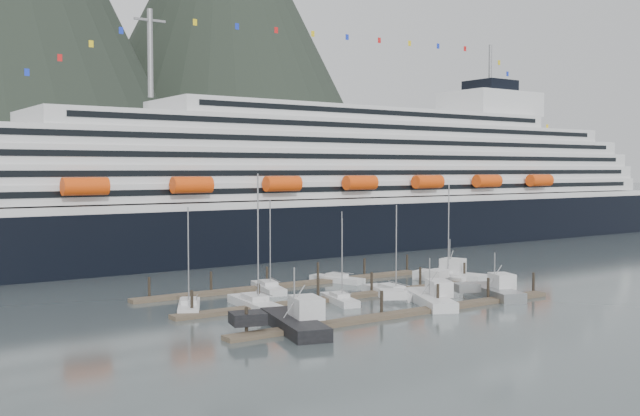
% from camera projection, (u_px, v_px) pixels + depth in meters
% --- Properties ---
extents(ground, '(1600.00, 1600.00, 0.00)m').
position_uv_depth(ground, '(385.00, 299.00, 99.10)').
color(ground, '#4E5B5C').
rests_on(ground, ground).
extents(cruise_ship, '(210.00, 30.40, 50.30)m').
position_uv_depth(cruise_ship, '(329.00, 193.00, 160.62)').
color(cruise_ship, black).
rests_on(cruise_ship, ground).
extents(dock_near, '(48.18, 2.28, 3.20)m').
position_uv_depth(dock_near, '(407.00, 312.00, 88.12)').
color(dock_near, '#4C3D31').
rests_on(dock_near, ground).
extents(dock_mid, '(48.18, 2.28, 3.20)m').
position_uv_depth(dock_mid, '(342.00, 297.00, 98.77)').
color(dock_mid, '#4C3D31').
rests_on(dock_mid, ground).
extents(dock_far, '(48.18, 2.28, 3.20)m').
position_uv_depth(dock_far, '(289.00, 284.00, 109.41)').
color(dock_far, '#4C3D31').
rests_on(dock_far, ground).
extents(sailboat_a, '(6.07, 8.80, 13.05)m').
position_uv_depth(sailboat_a, '(189.00, 307.00, 90.75)').
color(sailboat_a, silver).
rests_on(sailboat_a, ground).
extents(sailboat_b, '(4.13, 11.37, 17.17)m').
position_uv_depth(sailboat_b, '(255.00, 304.00, 92.32)').
color(sailboat_b, silver).
rests_on(sailboat_b, ground).
extents(sailboat_c, '(4.16, 8.53, 11.29)m').
position_uv_depth(sailboat_c, '(340.00, 300.00, 95.85)').
color(sailboat_c, silver).
rests_on(sailboat_c, ground).
extents(sailboat_d, '(3.62, 11.13, 12.83)m').
position_uv_depth(sailboat_d, '(391.00, 293.00, 101.26)').
color(sailboat_d, silver).
rests_on(sailboat_d, ground).
extents(sailboat_e, '(4.85, 9.98, 13.29)m').
position_uv_depth(sailboat_e, '(268.00, 288.00, 105.01)').
color(sailboat_e, silver).
rests_on(sailboat_e, ground).
extents(sailboat_g, '(4.82, 9.24, 11.15)m').
position_uv_depth(sailboat_g, '(337.00, 280.00, 113.54)').
color(sailboat_g, silver).
rests_on(sailboat_g, ground).
extents(sailboat_h, '(3.31, 10.11, 15.32)m').
position_uv_depth(sailboat_h, '(443.00, 278.00, 115.09)').
color(sailboat_h, silver).
rests_on(sailboat_h, ground).
extents(trawler_a, '(10.53, 13.96, 7.41)m').
position_uv_depth(trawler_a, '(293.00, 322.00, 79.58)').
color(trawler_a, black).
rests_on(trawler_a, ground).
extents(trawler_c, '(10.51, 12.85, 6.43)m').
position_uv_depth(trawler_c, '(428.00, 298.00, 94.82)').
color(trawler_c, silver).
rests_on(trawler_c, ground).
extents(trawler_d, '(9.21, 11.50, 6.54)m').
position_uv_depth(trawler_d, '(493.00, 291.00, 100.38)').
color(trawler_d, '#919497').
rests_on(trawler_d, ground).
extents(trawler_e, '(9.42, 11.55, 7.13)m').
position_uv_depth(trawler_e, '(449.00, 275.00, 114.33)').
color(trawler_e, silver).
rests_on(trawler_e, ground).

